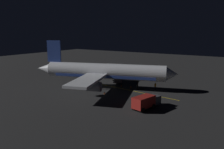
% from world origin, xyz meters
% --- Properties ---
extents(ground_plane, '(180.00, 180.00, 0.20)m').
position_xyz_m(ground_plane, '(0.00, 0.00, -0.10)').
color(ground_plane, '#252526').
extents(apron_guide_stripe, '(4.03, 28.85, 0.01)m').
position_xyz_m(apron_guide_stripe, '(-1.42, 4.00, 0.00)').
color(apron_guide_stripe, gold).
rests_on(apron_guide_stripe, ground_plane).
extents(airliner, '(30.09, 34.55, 11.37)m').
position_xyz_m(airliner, '(0.19, -0.56, 3.93)').
color(airliner, white).
rests_on(airliner, ground_plane).
extents(baggage_truck, '(6.36, 3.43, 2.38)m').
position_xyz_m(baggage_truck, '(8.47, 14.73, 1.23)').
color(baggage_truck, maroon).
rests_on(baggage_truck, ground_plane).
extents(catering_truck, '(6.03, 5.24, 2.53)m').
position_xyz_m(catering_truck, '(-6.87, -0.80, 1.29)').
color(catering_truck, silver).
rests_on(catering_truck, ground_plane).
extents(ground_crew_worker, '(0.40, 0.40, 1.74)m').
position_xyz_m(ground_crew_worker, '(-4.70, 11.10, 0.89)').
color(ground_crew_worker, black).
rests_on(ground_crew_worker, ground_plane).
extents(traffic_cone_near_left, '(0.50, 0.50, 0.55)m').
position_xyz_m(traffic_cone_near_left, '(-3.24, 5.38, 0.25)').
color(traffic_cone_near_left, '#EA590F').
rests_on(traffic_cone_near_left, ground_plane).
extents(traffic_cone_near_right, '(0.50, 0.50, 0.55)m').
position_xyz_m(traffic_cone_near_right, '(-3.04, 2.81, 0.25)').
color(traffic_cone_near_right, '#EA590F').
rests_on(traffic_cone_near_right, ground_plane).
extents(traffic_cone_under_wing, '(0.50, 0.50, 0.55)m').
position_xyz_m(traffic_cone_under_wing, '(4.71, 3.13, 0.25)').
color(traffic_cone_under_wing, '#EA590F').
rests_on(traffic_cone_under_wing, ground_plane).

